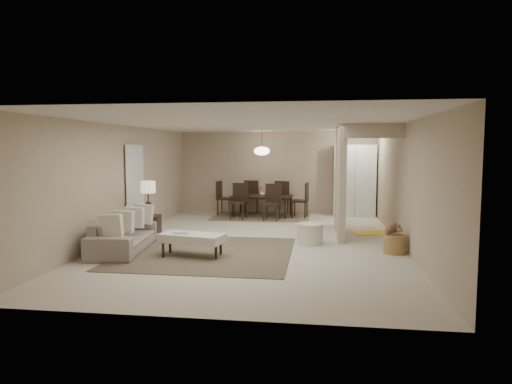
# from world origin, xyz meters

# --- Properties ---
(floor) EXTENTS (9.00, 9.00, 0.00)m
(floor) POSITION_xyz_m (0.00, 0.00, 0.00)
(floor) COLOR beige
(floor) RESTS_ON ground
(ceiling) EXTENTS (9.00, 9.00, 0.00)m
(ceiling) POSITION_xyz_m (0.00, 0.00, 2.50)
(ceiling) COLOR white
(ceiling) RESTS_ON back_wall
(back_wall) EXTENTS (6.00, 0.00, 6.00)m
(back_wall) POSITION_xyz_m (0.00, 4.50, 1.25)
(back_wall) COLOR tan
(back_wall) RESTS_ON floor
(left_wall) EXTENTS (0.00, 9.00, 9.00)m
(left_wall) POSITION_xyz_m (-3.00, 0.00, 1.25)
(left_wall) COLOR tan
(left_wall) RESTS_ON floor
(right_wall) EXTENTS (0.00, 9.00, 9.00)m
(right_wall) POSITION_xyz_m (3.00, 0.00, 1.25)
(right_wall) COLOR tan
(right_wall) RESTS_ON floor
(partition) EXTENTS (0.15, 2.50, 2.50)m
(partition) POSITION_xyz_m (1.80, 1.25, 1.25)
(partition) COLOR tan
(partition) RESTS_ON floor
(doorway) EXTENTS (0.04, 0.90, 2.04)m
(doorway) POSITION_xyz_m (-2.97, 0.60, 1.02)
(doorway) COLOR black
(doorway) RESTS_ON floor
(pantry_cabinet) EXTENTS (1.20, 0.55, 2.10)m
(pantry_cabinet) POSITION_xyz_m (2.35, 4.15, 1.05)
(pantry_cabinet) COLOR white
(pantry_cabinet) RESTS_ON floor
(flush_light) EXTENTS (0.44, 0.44, 0.05)m
(flush_light) POSITION_xyz_m (2.30, 3.20, 2.46)
(flush_light) COLOR white
(flush_light) RESTS_ON ceiling
(living_rug) EXTENTS (3.20, 3.20, 0.01)m
(living_rug) POSITION_xyz_m (-0.80, -1.19, 0.01)
(living_rug) COLOR brown
(living_rug) RESTS_ON floor
(sofa) EXTENTS (2.24, 1.09, 0.63)m
(sofa) POSITION_xyz_m (-2.45, -1.19, 0.31)
(sofa) COLOR gray
(sofa) RESTS_ON floor
(ottoman_bench) EXTENTS (1.27, 0.79, 0.42)m
(ottoman_bench) POSITION_xyz_m (-1.00, -1.49, 0.34)
(ottoman_bench) COLOR beige
(ottoman_bench) RESTS_ON living_rug
(side_table) EXTENTS (0.53, 0.53, 0.52)m
(side_table) POSITION_xyz_m (-2.40, -0.02, 0.26)
(side_table) COLOR black
(side_table) RESTS_ON floor
(table_lamp) EXTENTS (0.32, 0.32, 0.76)m
(table_lamp) POSITION_xyz_m (-2.40, -0.02, 1.08)
(table_lamp) COLOR #48331F
(table_lamp) RESTS_ON side_table
(round_pouf) EXTENTS (0.55, 0.55, 0.43)m
(round_pouf) POSITION_xyz_m (1.14, -0.10, 0.21)
(round_pouf) COLOR beige
(round_pouf) RESTS_ON floor
(wicker_basket) EXTENTS (0.55, 0.55, 0.36)m
(wicker_basket) POSITION_xyz_m (2.75, -0.73, 0.18)
(wicker_basket) COLOR #9D713E
(wicker_basket) RESTS_ON floor
(dining_rug) EXTENTS (2.80, 2.10, 0.01)m
(dining_rug) POSITION_xyz_m (-0.35, 3.70, 0.01)
(dining_rug) COLOR #7E684E
(dining_rug) RESTS_ON floor
(dining_table) EXTENTS (1.85, 1.20, 0.61)m
(dining_table) POSITION_xyz_m (-0.35, 3.70, 0.31)
(dining_table) COLOR black
(dining_table) RESTS_ON dining_rug
(dining_chairs) EXTENTS (2.75, 2.14, 1.01)m
(dining_chairs) POSITION_xyz_m (-0.35, 3.70, 0.51)
(dining_chairs) COLOR black
(dining_chairs) RESTS_ON dining_rug
(vase) EXTENTS (0.19, 0.19, 0.15)m
(vase) POSITION_xyz_m (-0.35, 3.70, 0.69)
(vase) COLOR white
(vase) RESTS_ON dining_table
(yellow_mat) EXTENTS (0.97, 0.69, 0.01)m
(yellow_mat) POSITION_xyz_m (2.57, 1.32, 0.01)
(yellow_mat) COLOR yellow
(yellow_mat) RESTS_ON floor
(pendant_light) EXTENTS (0.46, 0.46, 0.71)m
(pendant_light) POSITION_xyz_m (-0.35, 3.70, 1.92)
(pendant_light) COLOR #48331F
(pendant_light) RESTS_ON ceiling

